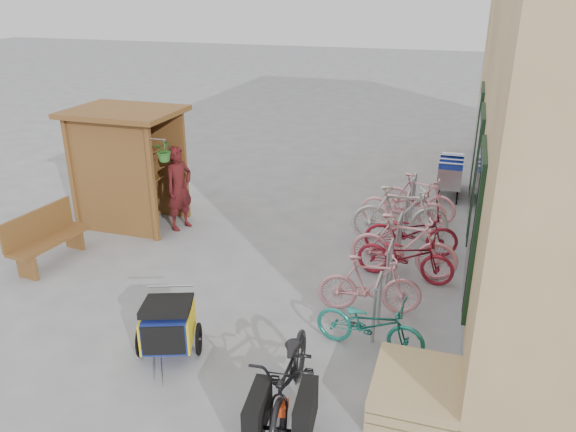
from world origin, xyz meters
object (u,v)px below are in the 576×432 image
(pallet_stack, at_px, (416,392))
(person_kiosk, at_px, (179,188))
(bench, at_px, (46,236))
(bike_2, at_px, (405,256))
(bike_5, at_px, (400,214))
(bike_6, at_px, (404,206))
(cargo_bike, at_px, (290,379))
(bike_0, at_px, (370,324))
(bike_4, at_px, (411,232))
(bike_7, at_px, (419,197))
(kiosk, at_px, (123,151))
(bike_1, at_px, (370,284))
(child_trailer, at_px, (168,324))
(shopping_carts, at_px, (451,171))
(bike_3, at_px, (404,246))

(pallet_stack, height_order, person_kiosk, person_kiosk)
(bench, distance_m, bike_2, 6.31)
(bike_5, bearing_deg, bike_6, -10.77)
(cargo_bike, xyz_separation_m, bike_0, (0.64, 1.54, -0.11))
(bike_4, relative_size, bike_6, 0.97)
(bike_4, bearing_deg, bike_7, -7.20)
(kiosk, bearing_deg, bike_6, 15.83)
(cargo_bike, bearing_deg, bike_1, 72.96)
(bike_7, bearing_deg, child_trailer, 171.81)
(kiosk, relative_size, bike_7, 1.54)
(bike_1, bearing_deg, shopping_carts, -18.87)
(bike_3, relative_size, bike_7, 1.12)
(bike_1, relative_size, bike_3, 0.86)
(cargo_bike, height_order, bike_6, cargo_bike)
(shopping_carts, xyz_separation_m, bike_2, (-0.51, -4.58, -0.15))
(pallet_stack, relative_size, bike_0, 0.79)
(bike_0, bearing_deg, bike_7, 5.50)
(child_trailer, height_order, bike_0, child_trailer)
(bike_0, bearing_deg, child_trailer, 116.96)
(bike_7, bearing_deg, shopping_carts, -0.38)
(bench, height_order, shopping_carts, shopping_carts)
(pallet_stack, bearing_deg, kiosk, 148.34)
(pallet_stack, relative_size, bike_5, 0.65)
(kiosk, distance_m, bike_3, 5.83)
(kiosk, relative_size, bike_0, 1.64)
(pallet_stack, height_order, child_trailer, child_trailer)
(bike_4, bearing_deg, bike_6, 4.51)
(bench, xyz_separation_m, person_kiosk, (1.55, 2.13, 0.36))
(child_trailer, relative_size, bike_7, 0.88)
(child_trailer, bearing_deg, bike_5, 41.51)
(person_kiosk, bearing_deg, pallet_stack, -107.20)
(person_kiosk, bearing_deg, bike_2, -79.52)
(person_kiosk, bearing_deg, cargo_bike, -119.86)
(pallet_stack, relative_size, person_kiosk, 0.69)
(child_trailer, xyz_separation_m, bike_4, (2.75, 4.08, -0.02))
(child_trailer, height_order, bike_3, bike_3)
(bike_2, bearing_deg, person_kiosk, 85.95)
(bench, xyz_separation_m, bike_3, (6.12, 1.44, 0.04))
(cargo_bike, distance_m, bike_0, 1.68)
(pallet_stack, relative_size, bike_2, 0.73)
(bike_3, bearing_deg, child_trailer, 141.52)
(bike_1, relative_size, bike_4, 0.92)
(bike_2, bearing_deg, bike_4, 6.64)
(shopping_carts, relative_size, person_kiosk, 0.89)
(bike_1, bearing_deg, bike_3, -23.99)
(shopping_carts, distance_m, bike_4, 3.63)
(bench, relative_size, bike_6, 0.92)
(child_trailer, xyz_separation_m, bike_1, (2.38, 1.86, 0.01))
(kiosk, height_order, child_trailer, kiosk)
(shopping_carts, relative_size, bike_5, 0.83)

